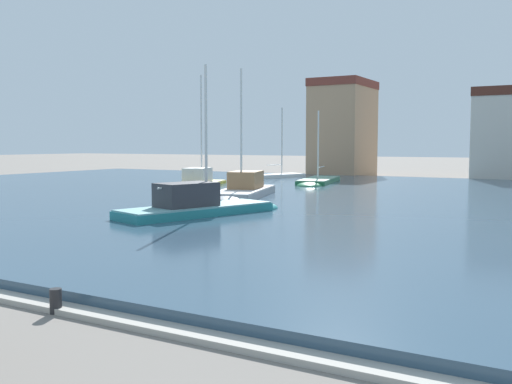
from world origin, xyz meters
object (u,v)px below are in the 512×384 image
object	(u,v)px
sailboat_grey	(242,193)
sailboat_green	(317,183)
sailboat_yellow	(201,183)
sailboat_white	(283,177)
mooring_bollard	(56,301)
sailboat_teal	(205,209)

from	to	relation	value
sailboat_grey	sailboat_green	size ratio (longest dim) A/B	0.98
sailboat_yellow	sailboat_white	size ratio (longest dim) A/B	1.25
mooring_bollard	sailboat_white	bearing A→B (deg)	110.40
sailboat_white	mooring_bollard	bearing A→B (deg)	-69.60
sailboat_yellow	sailboat_teal	world-z (taller)	sailboat_yellow
sailboat_green	mooring_bollard	distance (m)	33.94
sailboat_teal	sailboat_green	bearing A→B (deg)	99.73
sailboat_yellow	sailboat_grey	bearing A→B (deg)	-41.63
sailboat_teal	sailboat_white	bearing A→B (deg)	109.75
sailboat_teal	sailboat_grey	world-z (taller)	sailboat_grey
sailboat_grey	sailboat_green	distance (m)	13.09
sailboat_green	mooring_bollard	size ratio (longest dim) A/B	17.52
sailboat_grey	mooring_bollard	world-z (taller)	sailboat_grey
sailboat_yellow	sailboat_white	bearing A→B (deg)	87.59
sailboat_white	sailboat_grey	bearing A→B (deg)	-70.03
sailboat_grey	mooring_bollard	xyz separation A→B (m)	(7.52, -19.80, -0.33)
sailboat_white	sailboat_green	world-z (taller)	sailboat_white
sailboat_white	sailboat_grey	distance (m)	19.90
sailboat_yellow	sailboat_green	distance (m)	9.14
sailboat_white	sailboat_grey	world-z (taller)	sailboat_grey
sailboat_yellow	sailboat_green	world-z (taller)	sailboat_yellow
sailboat_teal	mooring_bollard	bearing A→B (deg)	-68.28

